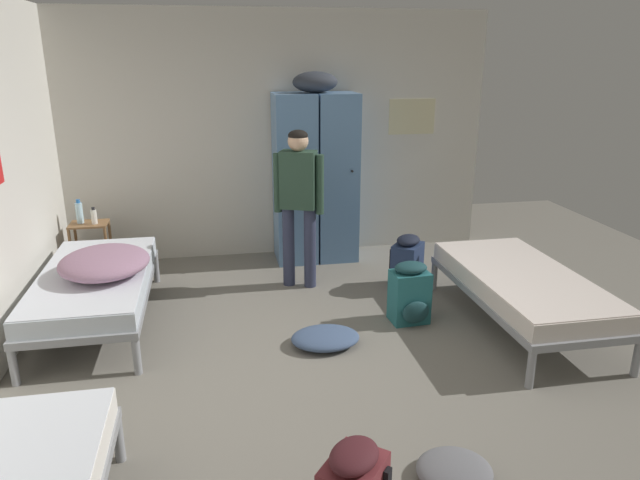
{
  "coord_description": "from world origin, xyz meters",
  "views": [
    {
      "loc": [
        -0.76,
        -3.72,
        2.27
      ],
      "look_at": [
        0.0,
        0.28,
        0.95
      ],
      "focal_mm": 32.8,
      "sensor_mm": 36.0,
      "label": 1
    }
  ],
  "objects_px": {
    "water_bottle": "(79,212)",
    "bed_left_rear": "(95,283)",
    "bed_right": "(523,285)",
    "clothes_pile_denim": "(325,338)",
    "person_traveler": "(299,195)",
    "lotion_bottle": "(94,216)",
    "shelf_unit": "(91,244)",
    "backpack_navy": "(408,263)",
    "clothes_pile_grey": "(454,471)",
    "locker_bank": "(315,175)",
    "bedding_heap": "(104,262)",
    "backpack_teal": "(410,294)"
  },
  "relations": [
    {
      "from": "locker_bank",
      "to": "person_traveler",
      "type": "distance_m",
      "value": 0.86
    },
    {
      "from": "shelf_unit",
      "to": "lotion_bottle",
      "type": "bearing_deg",
      "value": -29.74
    },
    {
      "from": "shelf_unit",
      "to": "backpack_navy",
      "type": "distance_m",
      "value": 3.31
    },
    {
      "from": "person_traveler",
      "to": "lotion_bottle",
      "type": "bearing_deg",
      "value": 161.87
    },
    {
      "from": "backpack_navy",
      "to": "clothes_pile_denim",
      "type": "bearing_deg",
      "value": -135.4
    },
    {
      "from": "clothes_pile_grey",
      "to": "shelf_unit",
      "type": "bearing_deg",
      "value": 124.45
    },
    {
      "from": "shelf_unit",
      "to": "backpack_teal",
      "type": "bearing_deg",
      "value": -30.34
    },
    {
      "from": "shelf_unit",
      "to": "water_bottle",
      "type": "height_order",
      "value": "water_bottle"
    },
    {
      "from": "bed_left_rear",
      "to": "locker_bank",
      "type": "bearing_deg",
      "value": 32.04
    },
    {
      "from": "person_traveler",
      "to": "water_bottle",
      "type": "xyz_separation_m",
      "value": [
        -2.18,
        0.73,
        -0.26
      ]
    },
    {
      "from": "clothes_pile_grey",
      "to": "clothes_pile_denim",
      "type": "bearing_deg",
      "value": 103.5
    },
    {
      "from": "lotion_bottle",
      "to": "clothes_pile_grey",
      "type": "xyz_separation_m",
      "value": [
        2.44,
        -3.63,
        -0.6
      ]
    },
    {
      "from": "water_bottle",
      "to": "clothes_pile_denim",
      "type": "relative_size",
      "value": 0.45
    },
    {
      "from": "locker_bank",
      "to": "backpack_teal",
      "type": "height_order",
      "value": "locker_bank"
    },
    {
      "from": "bed_right",
      "to": "clothes_pile_denim",
      "type": "bearing_deg",
      "value": -178.94
    },
    {
      "from": "bed_right",
      "to": "backpack_navy",
      "type": "distance_m",
      "value": 1.21
    },
    {
      "from": "locker_bank",
      "to": "bed_right",
      "type": "relative_size",
      "value": 1.09
    },
    {
      "from": "person_traveler",
      "to": "clothes_pile_grey",
      "type": "height_order",
      "value": "person_traveler"
    },
    {
      "from": "bed_right",
      "to": "clothes_pile_grey",
      "type": "bearing_deg",
      "value": -127.77
    },
    {
      "from": "person_traveler",
      "to": "clothes_pile_denim",
      "type": "relative_size",
      "value": 2.82
    },
    {
      "from": "shelf_unit",
      "to": "clothes_pile_grey",
      "type": "relative_size",
      "value": 1.33
    },
    {
      "from": "water_bottle",
      "to": "bed_left_rear",
      "type": "bearing_deg",
      "value": -75.54
    },
    {
      "from": "locker_bank",
      "to": "clothes_pile_denim",
      "type": "bearing_deg",
      "value": -98.12
    },
    {
      "from": "bed_right",
      "to": "clothes_pile_grey",
      "type": "height_order",
      "value": "bed_right"
    },
    {
      "from": "clothes_pile_grey",
      "to": "locker_bank",
      "type": "bearing_deg",
      "value": 91.54
    },
    {
      "from": "person_traveler",
      "to": "backpack_teal",
      "type": "height_order",
      "value": "person_traveler"
    },
    {
      "from": "person_traveler",
      "to": "lotion_bottle",
      "type": "relative_size",
      "value": 8.84
    },
    {
      "from": "shelf_unit",
      "to": "bed_left_rear",
      "type": "height_order",
      "value": "shelf_unit"
    },
    {
      "from": "locker_bank",
      "to": "backpack_navy",
      "type": "height_order",
      "value": "locker_bank"
    },
    {
      "from": "water_bottle",
      "to": "clothes_pile_grey",
      "type": "relative_size",
      "value": 0.59
    },
    {
      "from": "lotion_bottle",
      "to": "clothes_pile_grey",
      "type": "relative_size",
      "value": 0.42
    },
    {
      "from": "bedding_heap",
      "to": "backpack_navy",
      "type": "height_order",
      "value": "bedding_heap"
    },
    {
      "from": "person_traveler",
      "to": "backpack_navy",
      "type": "relative_size",
      "value": 2.85
    },
    {
      "from": "bed_left_rear",
      "to": "lotion_bottle",
      "type": "xyz_separation_m",
      "value": [
        -0.18,
        1.22,
        0.27
      ]
    },
    {
      "from": "person_traveler",
      "to": "lotion_bottle",
      "type": "height_order",
      "value": "person_traveler"
    },
    {
      "from": "lotion_bottle",
      "to": "locker_bank",
      "type": "bearing_deg",
      "value": 3.29
    },
    {
      "from": "bed_left_rear",
      "to": "clothes_pile_denim",
      "type": "xyz_separation_m",
      "value": [
        1.86,
        -0.74,
        -0.32
      ]
    },
    {
      "from": "bed_right",
      "to": "locker_bank",
      "type": "bearing_deg",
      "value": 124.48
    },
    {
      "from": "person_traveler",
      "to": "clothes_pile_grey",
      "type": "bearing_deg",
      "value": -82.11
    },
    {
      "from": "locker_bank",
      "to": "lotion_bottle",
      "type": "height_order",
      "value": "locker_bank"
    },
    {
      "from": "bed_left_rear",
      "to": "person_traveler",
      "type": "height_order",
      "value": "person_traveler"
    },
    {
      "from": "bed_right",
      "to": "bedding_heap",
      "type": "distance_m",
      "value": 3.53
    },
    {
      "from": "shelf_unit",
      "to": "backpack_navy",
      "type": "bearing_deg",
      "value": -17.08
    },
    {
      "from": "clothes_pile_denim",
      "to": "backpack_teal",
      "type": "bearing_deg",
      "value": 19.74
    },
    {
      "from": "water_bottle",
      "to": "lotion_bottle",
      "type": "distance_m",
      "value": 0.17
    },
    {
      "from": "shelf_unit",
      "to": "clothes_pile_denim",
      "type": "height_order",
      "value": "shelf_unit"
    },
    {
      "from": "water_bottle",
      "to": "lotion_bottle",
      "type": "bearing_deg",
      "value": -21.8
    },
    {
      "from": "water_bottle",
      "to": "backpack_navy",
      "type": "xyz_separation_m",
      "value": [
        3.24,
        -0.99,
        -0.42
      ]
    },
    {
      "from": "bed_right",
      "to": "clothes_pile_denim",
      "type": "distance_m",
      "value": 1.75
    },
    {
      "from": "shelf_unit",
      "to": "clothes_pile_denim",
      "type": "relative_size",
      "value": 1.02
    }
  ]
}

